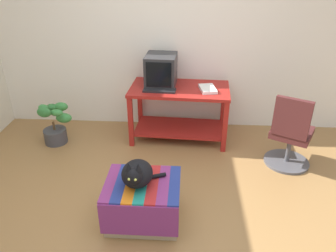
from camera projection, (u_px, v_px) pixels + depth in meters
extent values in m
plane|color=olive|center=(157.00, 220.00, 3.06)|extent=(14.00, 14.00, 0.00)
cube|color=silver|center=(170.00, 33.00, 4.27)|extent=(8.00, 0.10, 2.60)
cube|color=maroon|center=(131.00, 122.00, 4.11)|extent=(0.06, 0.06, 0.67)
cube|color=maroon|center=(225.00, 127.00, 3.99)|extent=(0.06, 0.06, 0.67)
cube|color=maroon|center=(223.00, 107.00, 4.52)|extent=(0.06, 0.06, 0.67)
cube|color=maroon|center=(140.00, 103.00, 4.64)|extent=(0.06, 0.06, 0.67)
cube|color=maroon|center=(179.00, 128.00, 4.41)|extent=(1.18, 0.64, 0.02)
cube|color=maroon|center=(180.00, 89.00, 4.15)|extent=(1.29, 0.75, 0.04)
cube|color=#28282B|center=(161.00, 84.00, 4.22)|extent=(0.28, 0.31, 0.02)
cube|color=#28282B|center=(161.00, 70.00, 4.13)|extent=(0.40, 0.45, 0.39)
cube|color=black|center=(159.00, 75.00, 3.94)|extent=(0.31, 0.03, 0.31)
cube|color=black|center=(159.00, 90.00, 4.02)|extent=(0.41, 0.18, 0.02)
cube|color=white|center=(208.00, 89.00, 4.05)|extent=(0.23, 0.32, 0.04)
cube|color=tan|center=(143.00, 202.00, 2.99)|extent=(0.64, 0.52, 0.40)
cube|color=#7A2D6B|center=(138.00, 221.00, 2.72)|extent=(0.67, 0.01, 0.32)
cube|color=#7A2D6B|center=(110.00, 182.00, 2.91)|extent=(0.10, 0.56, 0.02)
cube|color=navy|center=(121.00, 183.00, 2.91)|extent=(0.10, 0.56, 0.02)
cube|color=orange|center=(132.00, 183.00, 2.90)|extent=(0.10, 0.56, 0.02)
cube|color=#1E897A|center=(142.00, 184.00, 2.90)|extent=(0.10, 0.56, 0.02)
cube|color=#AD2323|center=(153.00, 184.00, 2.89)|extent=(0.10, 0.56, 0.02)
cube|color=#7A2D6B|center=(164.00, 184.00, 2.89)|extent=(0.10, 0.56, 0.02)
cube|color=navy|center=(175.00, 185.00, 2.88)|extent=(0.10, 0.56, 0.02)
ellipsoid|color=black|center=(137.00, 173.00, 2.83)|extent=(0.29, 0.33, 0.22)
sphere|color=black|center=(134.00, 176.00, 2.70)|extent=(0.15, 0.15, 0.15)
cylinder|color=black|center=(152.00, 177.00, 2.94)|extent=(0.25, 0.13, 0.04)
cone|color=black|center=(129.00, 166.00, 2.66)|extent=(0.06, 0.06, 0.07)
cone|color=black|center=(138.00, 167.00, 2.65)|extent=(0.06, 0.06, 0.07)
sphere|color=#C6D151|center=(129.00, 179.00, 2.64)|extent=(0.02, 0.02, 0.02)
sphere|color=#C6D151|center=(135.00, 180.00, 2.63)|extent=(0.02, 0.02, 0.02)
cylinder|color=#3D3D42|center=(56.00, 136.00, 4.29)|extent=(0.29, 0.29, 0.19)
cylinder|color=brown|center=(54.00, 126.00, 4.22)|extent=(0.03, 0.03, 0.11)
ellipsoid|color=#38843D|center=(64.00, 118.00, 4.18)|extent=(0.20, 0.13, 0.13)
ellipsoid|color=#38843D|center=(61.00, 107.00, 4.22)|extent=(0.18, 0.11, 0.11)
ellipsoid|color=#2D7033|center=(52.00, 107.00, 4.20)|extent=(0.13, 0.11, 0.08)
ellipsoid|color=#4C8E42|center=(47.00, 111.00, 4.21)|extent=(0.14, 0.15, 0.13)
ellipsoid|color=#38843D|center=(43.00, 108.00, 4.08)|extent=(0.12, 0.09, 0.08)
ellipsoid|color=#2D7033|center=(44.00, 112.00, 3.96)|extent=(0.17, 0.09, 0.13)
ellipsoid|color=#38843D|center=(57.00, 113.00, 4.04)|extent=(0.16, 0.09, 0.09)
cylinder|color=#4C4C51|center=(286.00, 161.00, 3.90)|extent=(0.52, 0.52, 0.03)
cylinder|color=#4C4C51|center=(289.00, 148.00, 3.82)|extent=(0.05, 0.05, 0.34)
cube|color=#471E1E|center=(292.00, 132.00, 3.72)|extent=(0.57, 0.57, 0.08)
cube|color=#471E1E|center=(292.00, 118.00, 3.46)|extent=(0.36, 0.23, 0.44)
cylinder|color=#2351B2|center=(209.00, 88.00, 4.13)|extent=(0.09, 0.12, 0.01)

